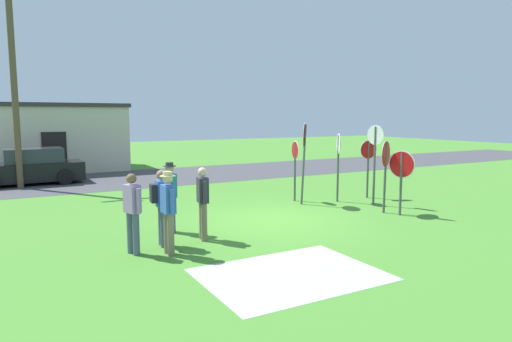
{
  "coord_description": "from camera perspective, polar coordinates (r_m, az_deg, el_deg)",
  "views": [
    {
      "loc": [
        -6.26,
        -10.21,
        2.85
      ],
      "look_at": [
        -0.09,
        0.81,
        1.3
      ],
      "focal_mm": 31.41,
      "sensor_mm": 36.0,
      "label": 1
    }
  ],
  "objects": [
    {
      "name": "stop_sign_far_back",
      "position": [
        13.64,
        16.17,
        0.92
      ],
      "size": [
        0.72,
        0.4,
        2.15
      ],
      "color": "#474C4C",
      "rests_on": "ground"
    },
    {
      "name": "building_background",
      "position": [
        25.99,
        -24.81,
        3.94
      ],
      "size": [
        7.45,
        4.93,
        3.5
      ],
      "color": "beige",
      "rests_on": "ground"
    },
    {
      "name": "person_in_teal",
      "position": [
        10.01,
        -12.03,
        -3.91
      ],
      "size": [
        0.38,
        0.57,
        1.69
      ],
      "color": "#4C5670",
      "rests_on": "ground"
    },
    {
      "name": "person_near_signs",
      "position": [
        9.36,
        -11.1,
        -4.64
      ],
      "size": [
        0.32,
        0.57,
        1.74
      ],
      "color": "#7A6B56",
      "rests_on": "ground"
    },
    {
      "name": "stop_sign_leaning_right",
      "position": [
        14.45,
        6.11,
        2.86
      ],
      "size": [
        0.52,
        0.63,
        2.65
      ],
      "color": "#474C4C",
      "rests_on": "ground"
    },
    {
      "name": "person_in_blue",
      "position": [
        9.58,
        -15.47,
        -4.7
      ],
      "size": [
        0.32,
        0.55,
        1.69
      ],
      "color": "#4C5670",
      "rests_on": "ground"
    },
    {
      "name": "parked_car_on_street",
      "position": [
        21.09,
        -26.9,
        0.36
      ],
      "size": [
        4.33,
        2.09,
        1.51
      ],
      "color": "black",
      "rests_on": "ground"
    },
    {
      "name": "stop_sign_rear_right",
      "position": [
        16.05,
        14.09,
        1.47
      ],
      "size": [
        0.66,
        0.12,
        2.03
      ],
      "color": "#474C4C",
      "rests_on": "ground"
    },
    {
      "name": "ground_plane",
      "position": [
        12.31,
        2.22,
        -6.39
      ],
      "size": [
        80.0,
        80.0,
        0.0
      ],
      "primitive_type": "plane",
      "color": "#47842D"
    },
    {
      "name": "concrete_path",
      "position": [
        8.34,
        4.43,
        -12.98
      ],
      "size": [
        3.2,
        2.4,
        0.01
      ],
      "primitive_type": "cube",
      "color": "#ADAAA3",
      "rests_on": "ground"
    },
    {
      "name": "stop_sign_leaning_left",
      "position": [
        13.47,
        18.02,
        -0.07
      ],
      "size": [
        0.23,
        0.77,
        1.88
      ],
      "color": "#474C4C",
      "rests_on": "ground"
    },
    {
      "name": "stop_sign_center_cluster",
      "position": [
        15.1,
        10.44,
        1.89
      ],
      "size": [
        0.34,
        0.59,
        2.28
      ],
      "color": "#474C4C",
      "rests_on": "ground"
    },
    {
      "name": "person_holding_notes",
      "position": [
        10.36,
        -6.8,
        -3.61
      ],
      "size": [
        0.28,
        0.56,
        1.69
      ],
      "color": "#7A6B56",
      "rests_on": "ground"
    },
    {
      "name": "stop_sign_rear_left",
      "position": [
        15.06,
        4.98,
        1.26
      ],
      "size": [
        0.17,
        0.6,
        2.03
      ],
      "color": "#474C4C",
      "rests_on": "ground"
    },
    {
      "name": "street_asphalt",
      "position": [
        21.72,
        -12.23,
        -0.69
      ],
      "size": [
        60.0,
        6.4,
        0.01
      ],
      "primitive_type": "cube",
      "color": "#424247",
      "rests_on": "ground"
    },
    {
      "name": "stop_sign_nearest",
      "position": [
        14.71,
        14.9,
        2.3
      ],
      "size": [
        0.11,
        0.63,
        2.58
      ],
      "color": "#474C4C",
      "rests_on": "ground"
    },
    {
      "name": "person_on_left",
      "position": [
        11.17,
        -10.88,
        -2.74
      ],
      "size": [
        0.32,
        0.57,
        1.74
      ],
      "color": "#4C5670",
      "rests_on": "ground"
    },
    {
      "name": "utility_pole",
      "position": [
        20.02,
        -28.52,
        10.9
      ],
      "size": [
        1.8,
        0.24,
        8.64
      ],
      "color": "brown",
      "rests_on": "ground"
    }
  ]
}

